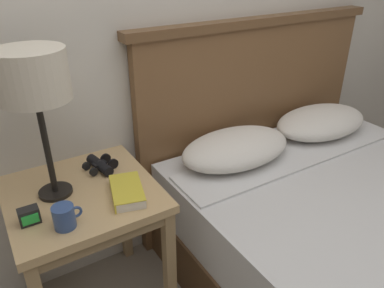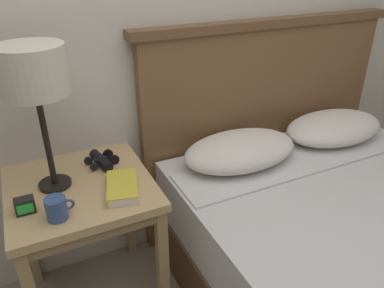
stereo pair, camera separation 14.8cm
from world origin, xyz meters
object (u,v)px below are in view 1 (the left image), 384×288
object	(u,v)px
nightstand	(84,209)
alarm_clock	(29,216)
bed	(364,245)
book_on_nightstand	(127,191)
table_lamp	(33,79)
binoculars_pair	(100,165)
coffee_mug	(64,217)

from	to	relation	value
nightstand	alarm_clock	distance (m)	0.26
bed	book_on_nightstand	world-z (taller)	bed
alarm_clock	book_on_nightstand	bearing A→B (deg)	-3.93
bed	alarm_clock	bearing A→B (deg)	159.47
alarm_clock	table_lamp	bearing A→B (deg)	48.80
table_lamp	book_on_nightstand	bearing A→B (deg)	-34.82
nightstand	binoculars_pair	distance (m)	0.20
nightstand	alarm_clock	world-z (taller)	alarm_clock
nightstand	table_lamp	bearing A→B (deg)	157.77
table_lamp	coffee_mug	world-z (taller)	table_lamp
binoculars_pair	coffee_mug	distance (m)	0.38
nightstand	alarm_clock	xyz separation A→B (m)	(-0.21, -0.10, 0.12)
coffee_mug	alarm_clock	world-z (taller)	coffee_mug
nightstand	book_on_nightstand	distance (m)	0.22
table_lamp	alarm_clock	xyz separation A→B (m)	(-0.12, -0.14, -0.44)
book_on_nightstand	alarm_clock	bearing A→B (deg)	176.07
bed	binoculars_pair	bearing A→B (deg)	143.87
bed	alarm_clock	xyz separation A→B (m)	(-1.30, 0.49, 0.38)
nightstand	binoculars_pair	bearing A→B (deg)	43.96
nightstand	coffee_mug	distance (m)	0.25
book_on_nightstand	coffee_mug	distance (m)	0.26
table_lamp	binoculars_pair	distance (m)	0.50
book_on_nightstand	coffee_mug	xyz separation A→B (m)	(-0.25, -0.06, 0.02)
nightstand	coffee_mug	xyz separation A→B (m)	(-0.11, -0.19, 0.13)
table_lamp	bed	bearing A→B (deg)	-27.91
coffee_mug	book_on_nightstand	bearing A→B (deg)	13.64
book_on_nightstand	coffee_mug	world-z (taller)	coffee_mug
nightstand	book_on_nightstand	xyz separation A→B (m)	(0.14, -0.13, 0.11)
alarm_clock	binoculars_pair	bearing A→B (deg)	33.40
book_on_nightstand	coffee_mug	bearing A→B (deg)	-166.36
bed	binoculars_pair	distance (m)	1.26
nightstand	bed	distance (m)	1.27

